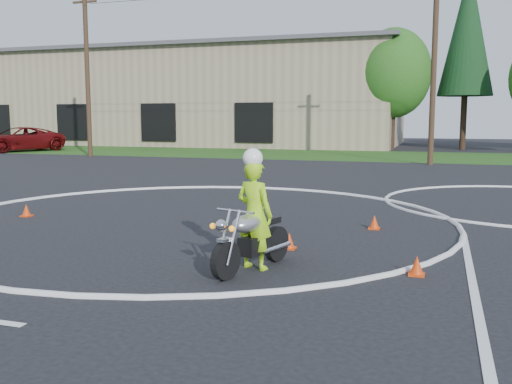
% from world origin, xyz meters
% --- Properties ---
extents(ground, '(120.00, 120.00, 0.00)m').
position_xyz_m(ground, '(0.00, 0.00, 0.00)').
color(ground, black).
rests_on(ground, ground).
extents(grass_strip, '(120.00, 10.00, 0.02)m').
position_xyz_m(grass_strip, '(0.00, 27.00, 0.01)').
color(grass_strip, '#1E4714').
rests_on(grass_strip, ground).
extents(course_markings, '(19.05, 19.05, 0.12)m').
position_xyz_m(course_markings, '(2.17, 4.35, 0.01)').
color(course_markings, silver).
rests_on(course_markings, ground).
extents(primary_motorcycle, '(0.89, 1.90, 1.03)m').
position_xyz_m(primary_motorcycle, '(2.73, -0.91, 0.50)').
color(primary_motorcycle, black).
rests_on(primary_motorcycle, ground).
extents(rider_primary_grp, '(0.73, 0.58, 1.91)m').
position_xyz_m(rider_primary_grp, '(2.74, -0.78, 0.92)').
color(rider_primary_grp, '#9FE518').
rests_on(rider_primary_grp, ground).
extents(pickup_grp, '(5.03, 6.77, 1.71)m').
position_xyz_m(pickup_grp, '(-22.89, 24.01, 0.86)').
color(pickup_grp, '#5B0A0B').
rests_on(pickup_grp, ground).
extents(traffic_cones, '(19.73, 10.10, 0.30)m').
position_xyz_m(traffic_cones, '(4.59, 2.08, 0.14)').
color(traffic_cones, '#E23C0B').
rests_on(traffic_cones, ground).
extents(warehouse, '(41.00, 17.00, 8.30)m').
position_xyz_m(warehouse, '(-18.00, 39.99, 4.16)').
color(warehouse, tan).
rests_on(warehouse, ground).
extents(utility_poles, '(41.60, 1.12, 10.00)m').
position_xyz_m(utility_poles, '(5.00, 21.00, 5.20)').
color(utility_poles, '#473321').
rests_on(utility_poles, ground).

